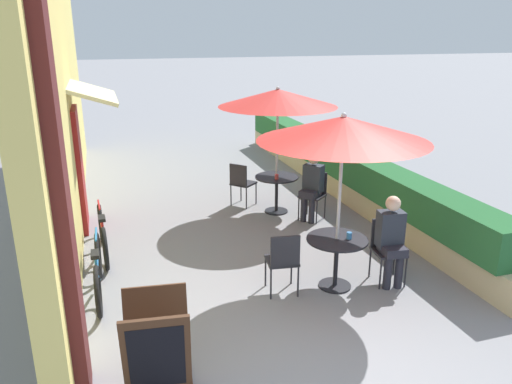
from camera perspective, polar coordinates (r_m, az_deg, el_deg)
The scene contains 18 objects.
ground_plane at distance 5.34m, azimuth 9.23°, elevation -20.68°, with size 120.00×120.00×0.00m, color gray.
cafe_facade_wall at distance 9.30m, azimuth -21.00°, elevation 9.23°, with size 0.98×11.32×4.20m.
planter_hedge at distance 10.75m, azimuth 9.34°, elevation 2.77°, with size 0.60×10.32×1.01m.
patio_table_near at distance 6.76m, azimuth 9.19°, elevation -6.69°, with size 0.81×0.81×0.70m.
patio_umbrella_near at distance 6.26m, azimuth 9.94°, elevation 7.12°, with size 2.15×2.15×2.37m.
cafe_chair_near_left at distance 6.50m, azimuth 3.12°, elevation -7.58°, with size 0.45×0.45×0.87m.
cafe_chair_near_right at distance 7.09m, azimuth 14.73°, elevation -5.90°, with size 0.45×0.45×0.87m.
seated_patron_near_right at distance 6.94m, azimuth 15.22°, elevation -4.98°, with size 0.37×0.44×1.25m.
coffee_cup_near at distance 6.69m, azimuth 10.60°, elevation -4.91°, with size 0.07×0.07×0.09m.
patio_table_mid at distance 9.42m, azimuth 2.37°, elevation 0.73°, with size 0.81×0.81×0.70m.
patio_umbrella_mid at distance 9.07m, azimuth 2.50°, elevation 10.69°, with size 2.15×2.15×2.37m.
cafe_chair_mid_left at distance 9.17m, azimuth 6.67°, elevation 0.08°, with size 0.56×0.56×0.87m.
seated_patron_mid_left at distance 9.02m, azimuth 6.41°, elevation 0.93°, with size 0.51×0.50×1.25m.
cafe_chair_mid_right at distance 9.73m, azimuth -1.69°, elevation 1.26°, with size 0.56×0.56×0.87m.
coffee_cup_mid at distance 9.19m, azimuth 2.38°, elevation 1.75°, with size 0.07×0.07×0.09m.
bicycle_leaning at distance 6.86m, azimuth -17.60°, elevation -8.64°, with size 0.10×1.71×0.74m.
bicycle_second at distance 8.02m, azimuth -17.11°, elevation -4.66°, with size 0.13×1.70×0.73m.
menu_board at distance 5.02m, azimuth -11.26°, elevation -16.91°, with size 0.69×0.70×0.96m.
Camera 1 is at (-2.01, -3.67, 3.32)m, focal length 35.00 mm.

